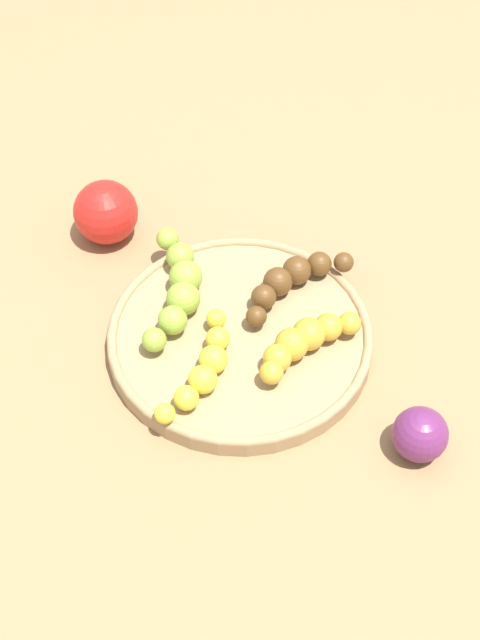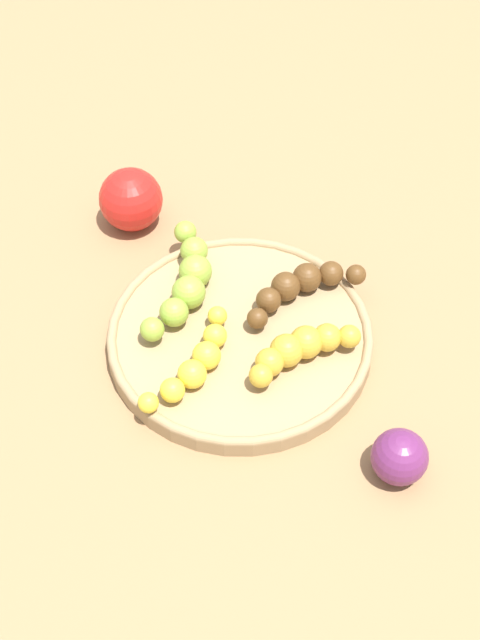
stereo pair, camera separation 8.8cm
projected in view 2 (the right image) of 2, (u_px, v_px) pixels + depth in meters
name	position (u px, v px, depth m)	size (l,w,h in m)	color
ground_plane	(240.00, 344.00, 0.91)	(2.40, 2.40, 0.00)	#936D47
fruit_bowl	(240.00, 336.00, 0.90)	(0.27, 0.27, 0.02)	#A08259
banana_green	(186.00, 281.00, 0.91)	(0.15, 0.09, 0.04)	#8CAD38
banana_yellow	(195.00, 363.00, 0.85)	(0.10, 0.11, 0.03)	yellow
banana_spotted	(298.00, 349.00, 0.86)	(0.05, 0.13, 0.03)	gold
banana_overripe	(300.00, 286.00, 0.91)	(0.06, 0.14, 0.03)	#593819
plum_purple	(400.00, 457.00, 0.79)	(0.05, 0.05, 0.05)	#662659
apple_red	(131.00, 199.00, 1.00)	(0.07, 0.07, 0.07)	red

